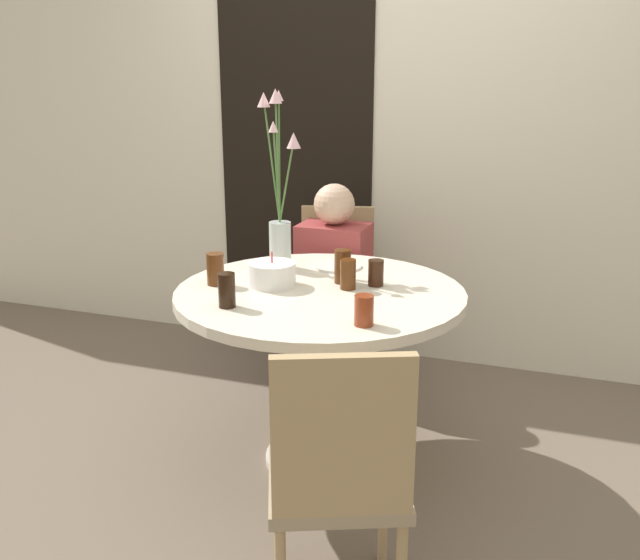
{
  "coord_description": "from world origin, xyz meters",
  "views": [
    {
      "loc": [
        0.89,
        -2.52,
        1.59
      ],
      "look_at": [
        0.0,
        0.0,
        0.79
      ],
      "focal_mm": 40.0,
      "sensor_mm": 36.0,
      "label": 1
    }
  ],
  "objects_px": {
    "chair_near_front": "(339,471)",
    "drink_glass_4": "(364,310)",
    "drink_glass_1": "(348,274)",
    "drink_glass_0": "(343,266)",
    "drink_glass_3": "(227,290)",
    "flower_vase": "(279,205)",
    "side_plate": "(338,266)",
    "drink_glass_5": "(376,273)",
    "birthday_cake": "(272,274)",
    "person_boy": "(334,294)",
    "chair_left_flank": "(336,284)",
    "drink_glass_2": "(215,269)"
  },
  "relations": [
    {
      "from": "birthday_cake",
      "to": "side_plate",
      "type": "distance_m",
      "value": 0.39
    },
    {
      "from": "flower_vase",
      "to": "person_boy",
      "type": "height_order",
      "value": "flower_vase"
    },
    {
      "from": "drink_glass_0",
      "to": "drink_glass_3",
      "type": "distance_m",
      "value": 0.53
    },
    {
      "from": "side_plate",
      "to": "drink_glass_0",
      "type": "bearing_deg",
      "value": -66.96
    },
    {
      "from": "flower_vase",
      "to": "person_boy",
      "type": "bearing_deg",
      "value": 78.96
    },
    {
      "from": "birthday_cake",
      "to": "drink_glass_3",
      "type": "xyz_separation_m",
      "value": [
        -0.05,
        -0.3,
        0.02
      ]
    },
    {
      "from": "chair_left_flank",
      "to": "drink_glass_5",
      "type": "bearing_deg",
      "value": -75.35
    },
    {
      "from": "flower_vase",
      "to": "drink_glass_0",
      "type": "height_order",
      "value": "flower_vase"
    },
    {
      "from": "birthday_cake",
      "to": "drink_glass_1",
      "type": "distance_m",
      "value": 0.3
    },
    {
      "from": "flower_vase",
      "to": "drink_glass_5",
      "type": "distance_m",
      "value": 0.53
    },
    {
      "from": "drink_glass_4",
      "to": "drink_glass_5",
      "type": "relative_size",
      "value": 1.0
    },
    {
      "from": "chair_near_front",
      "to": "drink_glass_5",
      "type": "distance_m",
      "value": 1.02
    },
    {
      "from": "birthday_cake",
      "to": "drink_glass_1",
      "type": "bearing_deg",
      "value": 11.18
    },
    {
      "from": "chair_left_flank",
      "to": "drink_glass_5",
      "type": "height_order",
      "value": "chair_left_flank"
    },
    {
      "from": "drink_glass_1",
      "to": "drink_glass_3",
      "type": "distance_m",
      "value": 0.5
    },
    {
      "from": "chair_left_flank",
      "to": "drink_glass_0",
      "type": "xyz_separation_m",
      "value": [
        0.28,
        -0.76,
        0.32
      ]
    },
    {
      "from": "chair_near_front",
      "to": "drink_glass_4",
      "type": "relative_size",
      "value": 8.45
    },
    {
      "from": "birthday_cake",
      "to": "drink_glass_4",
      "type": "height_order",
      "value": "birthday_cake"
    },
    {
      "from": "drink_glass_4",
      "to": "person_boy",
      "type": "relative_size",
      "value": 0.1
    },
    {
      "from": "drink_glass_1",
      "to": "drink_glass_4",
      "type": "relative_size",
      "value": 1.13
    },
    {
      "from": "drink_glass_0",
      "to": "drink_glass_5",
      "type": "bearing_deg",
      "value": 2.12
    },
    {
      "from": "side_plate",
      "to": "drink_glass_0",
      "type": "relative_size",
      "value": 1.54
    },
    {
      "from": "flower_vase",
      "to": "side_plate",
      "type": "height_order",
      "value": "flower_vase"
    },
    {
      "from": "drink_glass_0",
      "to": "drink_glass_5",
      "type": "height_order",
      "value": "drink_glass_0"
    },
    {
      "from": "drink_glass_1",
      "to": "drink_glass_5",
      "type": "height_order",
      "value": "drink_glass_1"
    },
    {
      "from": "drink_glass_0",
      "to": "birthday_cake",
      "type": "bearing_deg",
      "value": -152.04
    },
    {
      "from": "drink_glass_5",
      "to": "drink_glass_3",
      "type": "bearing_deg",
      "value": -135.18
    },
    {
      "from": "flower_vase",
      "to": "side_plate",
      "type": "distance_m",
      "value": 0.37
    },
    {
      "from": "birthday_cake",
      "to": "drink_glass_5",
      "type": "relative_size",
      "value": 1.78
    },
    {
      "from": "drink_glass_4",
      "to": "side_plate",
      "type": "bearing_deg",
      "value": 115.06
    },
    {
      "from": "chair_left_flank",
      "to": "birthday_cake",
      "type": "xyz_separation_m",
      "value": [
        0.02,
        -0.89,
        0.3
      ]
    },
    {
      "from": "chair_near_front",
      "to": "drink_glass_1",
      "type": "distance_m",
      "value": 0.97
    },
    {
      "from": "drink_glass_1",
      "to": "drink_glass_2",
      "type": "relative_size",
      "value": 0.93
    },
    {
      "from": "chair_left_flank",
      "to": "drink_glass_0",
      "type": "distance_m",
      "value": 0.87
    },
    {
      "from": "drink_glass_3",
      "to": "side_plate",
      "type": "bearing_deg",
      "value": 71.81
    },
    {
      "from": "side_plate",
      "to": "drink_glass_2",
      "type": "xyz_separation_m",
      "value": [
        -0.38,
        -0.41,
        0.06
      ]
    },
    {
      "from": "drink_glass_5",
      "to": "drink_glass_4",
      "type": "bearing_deg",
      "value": -79.78
    },
    {
      "from": "birthday_cake",
      "to": "chair_near_front",
      "type": "bearing_deg",
      "value": -56.21
    },
    {
      "from": "flower_vase",
      "to": "side_plate",
      "type": "relative_size",
      "value": 3.6
    },
    {
      "from": "chair_near_front",
      "to": "drink_glass_4",
      "type": "xyz_separation_m",
      "value": [
        -0.08,
        0.51,
        0.31
      ]
    },
    {
      "from": "drink_glass_1",
      "to": "person_boy",
      "type": "distance_m",
      "value": 0.8
    },
    {
      "from": "drink_glass_0",
      "to": "drink_glass_2",
      "type": "height_order",
      "value": "drink_glass_0"
    },
    {
      "from": "chair_near_front",
      "to": "birthday_cake",
      "type": "xyz_separation_m",
      "value": [
        -0.55,
        0.83,
        0.3
      ]
    },
    {
      "from": "drink_glass_0",
      "to": "drink_glass_3",
      "type": "height_order",
      "value": "drink_glass_0"
    },
    {
      "from": "chair_left_flank",
      "to": "drink_glass_3",
      "type": "xyz_separation_m",
      "value": [
        -0.03,
        -1.19,
        0.32
      ]
    },
    {
      "from": "drink_glass_1",
      "to": "person_boy",
      "type": "xyz_separation_m",
      "value": [
        -0.28,
        0.68,
        -0.32
      ]
    },
    {
      "from": "chair_left_flank",
      "to": "chair_near_front",
      "type": "xyz_separation_m",
      "value": [
        0.58,
        -1.72,
        0.0
      ]
    },
    {
      "from": "side_plate",
      "to": "drink_glass_4",
      "type": "bearing_deg",
      "value": -64.94
    },
    {
      "from": "flower_vase",
      "to": "person_boy",
      "type": "relative_size",
      "value": 0.72
    },
    {
      "from": "drink_glass_0",
      "to": "drink_glass_4",
      "type": "bearing_deg",
      "value": -64.01
    }
  ]
}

